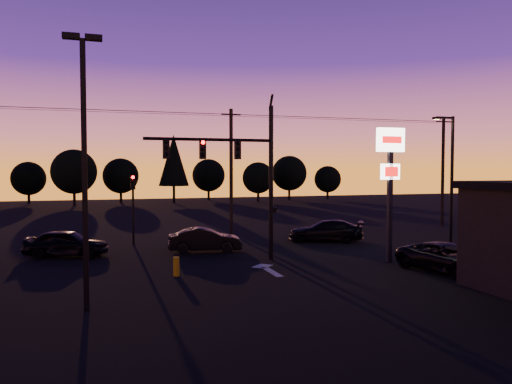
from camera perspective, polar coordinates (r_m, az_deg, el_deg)
ground at (r=22.15m, az=1.48°, el=-9.70°), size 120.00×120.00×0.00m
lane_arrow at (r=23.85m, az=1.30°, el=-8.79°), size 1.20×3.10×0.01m
traffic_signal_mast at (r=25.41m, az=-1.67°, el=3.10°), size 6.79×0.52×8.58m
secondary_signal at (r=32.05m, az=-13.87°, el=-0.78°), size 0.30×0.31×4.35m
parking_lot_light at (r=17.45m, az=-19.04°, el=4.25°), size 1.25×0.30×9.14m
pylon_sign at (r=26.07m, az=15.09°, el=2.95°), size 1.50×0.28×6.80m
streetlight at (r=33.37m, az=21.36°, el=1.93°), size 1.55×0.35×8.00m
utility_pole_1 at (r=35.62m, az=-2.86°, el=2.42°), size 1.40×0.26×9.00m
utility_pole_2 at (r=43.81m, az=20.57°, el=2.30°), size 1.40×0.26×9.00m
power_wires at (r=35.82m, az=-2.87°, el=8.79°), size 36.00×1.22×0.07m
bollard at (r=22.55m, az=-9.10°, el=-8.40°), size 0.28×0.28×0.85m
tree_1 at (r=73.99m, az=-24.56°, el=1.41°), size 4.54×4.54×5.71m
tree_2 at (r=68.50m, az=-20.09°, el=2.20°), size 5.77×5.78×7.26m
tree_3 at (r=72.51m, az=-15.20°, el=1.79°), size 4.95×4.95×6.22m
tree_4 at (r=70.18m, az=-9.39°, el=3.60°), size 4.18×4.18×9.50m
tree_5 at (r=76.16m, az=-5.45°, el=1.91°), size 4.95×4.95×6.22m
tree_6 at (r=71.93m, az=0.25°, el=1.63°), size 4.54×4.54×5.71m
tree_7 at (r=76.76m, az=3.83°, el=2.15°), size 5.36×5.36×6.74m
tree_8 at (r=78.27m, az=8.19°, el=1.45°), size 4.12×4.12×5.19m
car_left at (r=28.79m, az=-20.84°, el=-5.50°), size 4.67×2.92×1.48m
car_mid at (r=28.72m, az=-5.85°, el=-5.47°), size 4.33×2.11×1.37m
car_right at (r=33.00m, az=7.97°, el=-4.39°), size 5.21×3.75×1.40m
suv_parked at (r=24.64m, az=21.04°, el=-7.04°), size 3.19×5.15×1.33m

